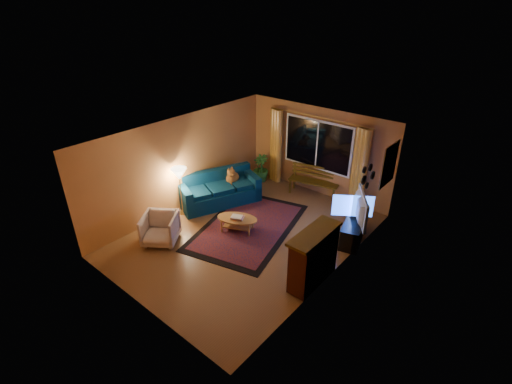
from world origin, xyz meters
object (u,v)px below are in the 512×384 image
Objects in this scene: bench at (313,188)px; sofa at (219,189)px; armchair at (160,227)px; floor_lamp at (181,192)px; coffee_table at (237,224)px; tv_console at (354,229)px.

bench is 0.66× the size of sofa.
bench is at bearing 35.48° from armchair.
floor_lamp reaches higher than coffee_table.
sofa is (-1.74, -2.04, 0.22)m from bench.
coffee_table is (1.31, -0.71, -0.26)m from sofa.
armchair is at bearing -59.99° from sofa.
coffee_table is 2.77m from tv_console.
floor_lamp is at bearing -169.40° from coffee_table.
coffee_table is at bearing -163.22° from tv_console.
armchair is at bearing -125.32° from coffee_table.
tv_console is at bearing -47.04° from bench.
armchair is 0.79× the size of coffee_table.
floor_lamp reaches higher than armchair.
armchair is at bearing -122.71° from bench.
sofa is 2.76× the size of armchair.
armchair is (0.26, -2.19, -0.05)m from sofa.
coffee_table is 0.80× the size of tv_console.
floor_lamp is 1.02× the size of tv_console.
floor_lamp reaches higher than bench.
tv_console reaches higher than bench.
floor_lamp is at bearing -171.59° from tv_console.
bench is 2.28m from tv_console.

